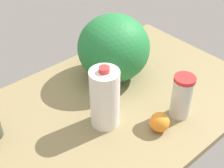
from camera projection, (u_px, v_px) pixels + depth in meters
countertop at (112, 107)px, 124.65cm from camera, size 120.00×76.00×3.00cm
tumbler_cup at (182, 96)px, 113.61cm from camera, size 7.83×7.83×17.61cm
milk_jug at (105, 98)px, 108.58cm from camera, size 10.54×10.54×24.80cm
watermelon at (114, 48)px, 130.08cm from camera, size 30.33×30.33×28.25cm
orange_loose at (160, 122)px, 110.64cm from camera, size 7.18×7.18×7.18cm
lime_near_front at (138, 33)px, 162.50cm from camera, size 6.27×6.27×6.27cm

